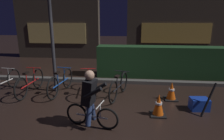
{
  "coord_description": "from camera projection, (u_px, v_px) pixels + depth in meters",
  "views": [
    {
      "loc": [
        0.7,
        -4.45,
        2.27
      ],
      "look_at": [
        0.2,
        0.6,
        0.9
      ],
      "focal_mm": 31.52,
      "sensor_mm": 36.0,
      "label": 1
    }
  ],
  "objects": [
    {
      "name": "cyclist",
      "position": [
        91.0,
        99.0,
        4.08
      ],
      "size": [
        1.17,
        0.6,
        1.25
      ],
      "rotation": [
        0.0,
        0.0,
        -0.21
      ],
      "color": "black",
      "rests_on": "ground"
    },
    {
      "name": "ground_plane",
      "position": [
        102.0,
        111.0,
        4.93
      ],
      "size": [
        40.0,
        40.0,
        0.0
      ],
      "primitive_type": "plane",
      "color": "black"
    },
    {
      "name": "traffic_cone_far",
      "position": [
        171.0,
        91.0,
        5.53
      ],
      "size": [
        0.36,
        0.36,
        0.52
      ],
      "color": "black",
      "rests_on": "ground"
    },
    {
      "name": "sidewalk_curb",
      "position": [
        111.0,
        81.0,
        7.03
      ],
      "size": [
        12.0,
        0.24,
        0.12
      ],
      "primitive_type": "cube",
      "color": "#56544F",
      "rests_on": "ground"
    },
    {
      "name": "storefront_left",
      "position": [
        57.0,
        20.0,
        10.96
      ],
      "size": [
        4.69,
        0.54,
        4.21
      ],
      "color": "#42382D",
      "rests_on": "ground"
    },
    {
      "name": "hedge_row",
      "position": [
        160.0,
        62.0,
        7.58
      ],
      "size": [
        4.8,
        0.7,
        1.2
      ],
      "primitive_type": "cube",
      "color": "#214723",
      "rests_on": "ground"
    },
    {
      "name": "street_post",
      "position": [
        53.0,
        47.0,
        5.87
      ],
      "size": [
        0.1,
        0.1,
        2.83
      ],
      "primitive_type": "cylinder",
      "color": "#2D2D33",
      "rests_on": "ground"
    },
    {
      "name": "closed_umbrella",
      "position": [
        209.0,
        100.0,
        4.64
      ],
      "size": [
        0.4,
        0.31,
        0.77
      ],
      "primitive_type": "cylinder",
      "rotation": [
        0.0,
        0.5,
        0.63
      ],
      "color": "black",
      "rests_on": "ground"
    },
    {
      "name": "parked_bike_center_left",
      "position": [
        61.0,
        82.0,
        5.99
      ],
      "size": [
        0.46,
        1.63,
        0.76
      ],
      "rotation": [
        0.0,
        0.0,
        1.46
      ],
      "color": "black",
      "rests_on": "ground"
    },
    {
      "name": "parked_bike_left_mid",
      "position": [
        30.0,
        83.0,
        5.95
      ],
      "size": [
        0.46,
        1.64,
        0.76
      ],
      "rotation": [
        0.0,
        0.0,
        1.54
      ],
      "color": "black",
      "rests_on": "ground"
    },
    {
      "name": "parked_bike_center_right",
      "position": [
        88.0,
        83.0,
        5.95
      ],
      "size": [
        0.46,
        1.58,
        0.73
      ],
      "rotation": [
        0.0,
        0.0,
        1.71
      ],
      "color": "black",
      "rests_on": "ground"
    },
    {
      "name": "parked_bike_leftmost",
      "position": [
        4.0,
        82.0,
        6.09
      ],
      "size": [
        0.46,
        1.53,
        0.71
      ],
      "rotation": [
        0.0,
        0.0,
        1.46
      ],
      "color": "black",
      "rests_on": "ground"
    },
    {
      "name": "traffic_cone_near",
      "position": [
        159.0,
        105.0,
        4.64
      ],
      "size": [
        0.36,
        0.36,
        0.54
      ],
      "color": "black",
      "rests_on": "ground"
    },
    {
      "name": "storefront_right",
      "position": [
        176.0,
        20.0,
        11.0
      ],
      "size": [
        5.43,
        0.54,
        4.24
      ],
      "color": "#42382D",
      "rests_on": "ground"
    },
    {
      "name": "parked_bike_right_mid",
      "position": [
        119.0,
        86.0,
        5.7
      ],
      "size": [
        0.52,
        1.54,
        0.73
      ],
      "rotation": [
        0.0,
        0.0,
        1.3
      ],
      "color": "black",
      "rests_on": "ground"
    },
    {
      "name": "blue_crate",
      "position": [
        199.0,
        104.0,
        4.95
      ],
      "size": [
        0.46,
        0.35,
        0.3
      ],
      "primitive_type": "cube",
      "rotation": [
        0.0,
        0.0,
        0.07
      ],
      "color": "#193DB7",
      "rests_on": "ground"
    }
  ]
}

